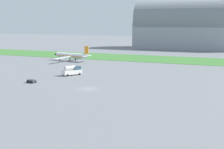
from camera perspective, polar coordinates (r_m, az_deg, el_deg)
ground_plane at (r=82.46m, az=-4.50°, el=-2.65°), size 600.00×600.00×0.00m
grass_taxiway_strip at (r=149.34m, az=7.95°, el=2.91°), size 360.00×28.00×0.08m
airplane_taxiing_turboprop at (r=141.05m, az=-7.56°, el=3.58°), size 20.51×23.89×7.17m
baggage_cart_near_gate at (r=93.02m, az=-14.82°, el=-1.16°), size 2.63×2.11×0.90m
fuel_truck_midfield at (r=103.50m, az=-7.45°, el=0.74°), size 5.51×6.77×3.29m
hangar_distant at (r=208.32m, az=13.97°, el=8.81°), size 69.09×24.59×31.66m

